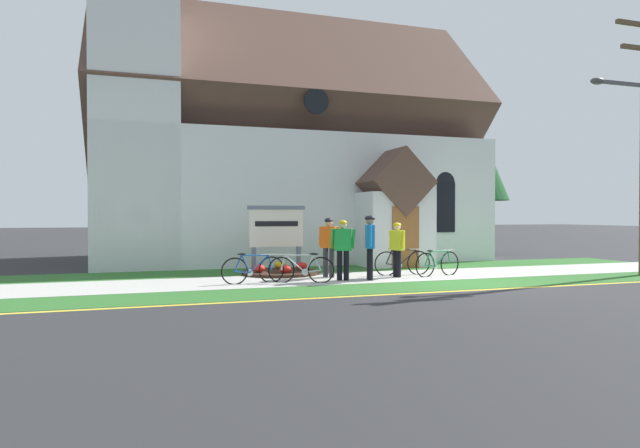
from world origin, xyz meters
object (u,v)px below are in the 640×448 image
at_px(bicycle_blue, 301,269).
at_px(cyclist_in_yellow_jersey, 370,242).
at_px(cyclist_in_green_jersey, 397,246).
at_px(bicycle_yellow, 253,269).
at_px(roadside_conifer, 470,154).
at_px(bicycle_green, 402,262).
at_px(cyclist_in_white_jersey, 329,242).
at_px(bicycle_red, 437,263).
at_px(cyclist_in_blue_jersey, 343,245).
at_px(church_sign, 276,229).

xyz_separation_m(bicycle_blue, cyclist_in_yellow_jersey, (1.95, -0.05, 0.70)).
height_order(bicycle_blue, cyclist_in_green_jersey, cyclist_in_green_jersey).
bearing_deg(bicycle_yellow, roadside_conifer, 33.58).
relative_size(bicycle_yellow, bicycle_green, 0.97).
distance_m(cyclist_in_white_jersey, cyclist_in_yellow_jersey, 1.31).
bearing_deg(cyclist_in_white_jersey, bicycle_red, -12.51).
relative_size(bicycle_blue, cyclist_in_blue_jersey, 1.01).
height_order(cyclist_in_white_jersey, cyclist_in_yellow_jersey, cyclist_in_yellow_jersey).
xyz_separation_m(church_sign, bicycle_blue, (0.02, -2.72, -0.99)).
bearing_deg(roadside_conifer, church_sign, -152.96).
relative_size(bicycle_blue, roadside_conifer, 0.25).
bearing_deg(church_sign, bicycle_yellow, -116.73).
xyz_separation_m(bicycle_red, roadside_conifer, (6.37, 7.91, 4.28)).
bearing_deg(cyclist_in_yellow_jersey, roadside_conifer, 43.44).
xyz_separation_m(bicycle_blue, cyclist_in_blue_jersey, (1.22, 0.11, 0.60)).
bearing_deg(cyclist_in_yellow_jersey, cyclist_in_green_jersey, 21.17).
bearing_deg(cyclist_in_blue_jersey, bicycle_red, 2.58).
height_order(church_sign, cyclist_in_green_jersey, church_sign).
height_order(bicycle_yellow, roadside_conifer, roadside_conifer).
bearing_deg(roadside_conifer, bicycle_red, -128.85).
xyz_separation_m(church_sign, cyclist_in_white_jersey, (1.11, -1.78, -0.35)).
bearing_deg(bicycle_yellow, cyclist_in_green_jersey, 0.99).
xyz_separation_m(church_sign, bicycle_green, (3.42, -1.89, -0.98)).
height_order(bicycle_yellow, bicycle_green, bicycle_green).
relative_size(church_sign, bicycle_blue, 1.24).
xyz_separation_m(church_sign, roadside_conifer, (10.63, 5.43, 3.29)).
bearing_deg(bicycle_yellow, bicycle_blue, -12.27).
height_order(bicycle_green, cyclist_in_green_jersey, cyclist_in_green_jersey).
bearing_deg(cyclist_in_yellow_jersey, bicycle_blue, 178.46).
bearing_deg(cyclist_in_yellow_jersey, bicycle_yellow, 174.21).
bearing_deg(bicycle_red, cyclist_in_white_jersey, 167.49).
xyz_separation_m(bicycle_blue, roadside_conifer, (10.62, 8.15, 4.28)).
height_order(bicycle_red, cyclist_in_yellow_jersey, cyclist_in_yellow_jersey).
height_order(church_sign, bicycle_yellow, church_sign).
bearing_deg(cyclist_in_yellow_jersey, cyclist_in_white_jersey, 130.73).
distance_m(bicycle_yellow, cyclist_in_green_jersey, 4.27).
bearing_deg(cyclist_in_yellow_jersey, bicycle_red, 7.35).
relative_size(church_sign, bicycle_yellow, 1.22).
xyz_separation_m(bicycle_red, cyclist_in_white_jersey, (-3.15, 0.70, 0.64)).
xyz_separation_m(bicycle_green, roadside_conifer, (7.22, 7.31, 4.27)).
relative_size(bicycle_red, cyclist_in_white_jersey, 0.97).
xyz_separation_m(bicycle_blue, cyclist_in_green_jersey, (2.98, 0.35, 0.55)).
bearing_deg(cyclist_in_green_jersey, bicycle_green, 49.54).
bearing_deg(roadside_conifer, cyclist_in_blue_jersey, -139.44).
distance_m(bicycle_yellow, cyclist_in_blue_jersey, 2.55).
xyz_separation_m(church_sign, cyclist_in_yellow_jersey, (1.97, -2.78, -0.30)).
xyz_separation_m(bicycle_green, bicycle_red, (0.85, -0.59, -0.01)).
bearing_deg(bicycle_blue, cyclist_in_yellow_jersey, -1.54).
height_order(bicycle_green, cyclist_in_white_jersey, cyclist_in_white_jersey).
bearing_deg(roadside_conifer, bicycle_green, -134.62).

